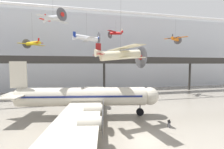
{
  "coord_description": "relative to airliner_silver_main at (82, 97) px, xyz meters",
  "views": [
    {
      "loc": [
        -7.35,
        -15.97,
        9.03
      ],
      "look_at": [
        -2.1,
        8.15,
        7.3
      ],
      "focal_mm": 24.0,
      "sensor_mm": 36.0,
      "label": 1
    }
  ],
  "objects": [
    {
      "name": "info_sign_pedestal",
      "position": [
        11.98,
        -7.24,
        -2.93
      ],
      "size": [
        0.19,
        0.78,
        1.24
      ],
      "rotation": [
        0.0,
        0.0,
        0.07
      ],
      "color": "#4C4C51",
      "rests_on": "ground"
    },
    {
      "name": "suspended_plane_yellow_lowwing",
      "position": [
        -12.57,
        18.55,
        11.18
      ],
      "size": [
        6.09,
        6.18,
        9.14
      ],
      "rotation": [
        0.0,
        0.0,
        2.41
      ],
      "color": "yellow"
    },
    {
      "name": "suspended_plane_silver_racer",
      "position": [
        -5.11,
        5.13,
        14.38
      ],
      "size": [
        5.58,
        5.63,
        5.73
      ],
      "rotation": [
        0.0,
        0.0,
        5.54
      ],
      "color": "silver"
    },
    {
      "name": "ground_plane",
      "position": [
        7.01,
        -9.77,
        -3.39
      ],
      "size": [
        260.0,
        260.0,
        0.0
      ],
      "primitive_type": "plane",
      "color": "gray"
    },
    {
      "name": "airliner_silver_main",
      "position": [
        0.0,
        0.0,
        0.0
      ],
      "size": [
        26.94,
        30.93,
        9.48
      ],
      "rotation": [
        0.0,
        0.0,
        -0.17
      ],
      "color": "beige",
      "rests_on": "ground"
    },
    {
      "name": "suspended_plane_white_twin",
      "position": [
        1.65,
        14.71,
        12.44
      ],
      "size": [
        7.33,
        8.91,
        7.98
      ],
      "rotation": [
        0.0,
        0.0,
        0.17
      ],
      "color": "silver"
    },
    {
      "name": "hangar_back_wall",
      "position": [
        7.01,
        28.87,
        9.85
      ],
      "size": [
        140.0,
        3.0,
        26.48
      ],
      "color": "silver",
      "rests_on": "ground"
    },
    {
      "name": "suspended_plane_orange_highwing",
      "position": [
        28.41,
        15.41,
        13.28
      ],
      "size": [
        5.73,
        6.12,
        7.26
      ],
      "rotation": [
        0.0,
        0.0,
        0.66
      ],
      "color": "orange"
    },
    {
      "name": "suspended_plane_cream_biplane",
      "position": [
        5.65,
        -4.29,
        7.01
      ],
      "size": [
        7.88,
        9.57,
        13.91
      ],
      "rotation": [
        0.0,
        0.0,
        0.17
      ],
      "color": "beige"
    },
    {
      "name": "suspended_plane_red_highwing",
      "position": [
        10.8,
        20.04,
        15.21
      ],
      "size": [
        5.43,
        5.18,
        5.41
      ],
      "rotation": [
        0.0,
        0.0,
        2.26
      ],
      "color": "red"
    },
    {
      "name": "mezzanine_walkway",
      "position": [
        7.01,
        18.37,
        6.09
      ],
      "size": [
        110.0,
        3.2,
        11.18
      ],
      "color": "#2D2B28",
      "rests_on": "ground"
    },
    {
      "name": "ceiling_truss_beam",
      "position": [
        7.01,
        13.66,
        19.52
      ],
      "size": [
        120.0,
        0.6,
        0.6
      ],
      "color": "silver"
    }
  ]
}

